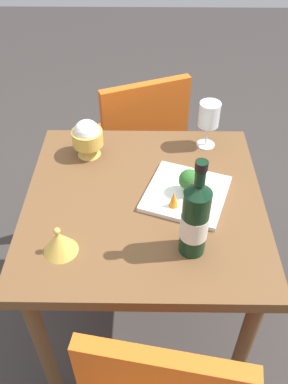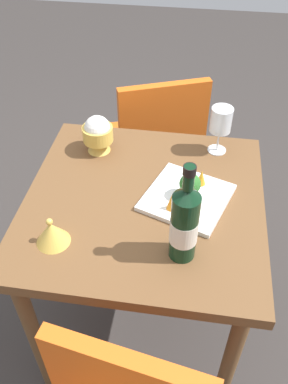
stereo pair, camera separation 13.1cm
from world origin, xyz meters
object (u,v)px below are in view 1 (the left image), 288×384
object	(u,v)px
rice_bowl_lid	(59,242)
serving_plate	(186,193)
wine_glass	(209,116)
broccoli_floret	(189,180)
chair_near_window	(140,137)
carrot_garnish_left	(198,172)
carrot_garnish_right	(174,199)
wine_bottle	(195,219)
rice_bowl	(88,137)

from	to	relation	value
rice_bowl_lid	serving_plate	xyz separation A→B (m)	(-0.23, 0.37, -0.03)
wine_glass	broccoli_floret	world-z (taller)	wine_glass
wine_glass	chair_near_window	bearing A→B (deg)	-144.21
chair_near_window	wine_glass	size ratio (longest dim) A/B	4.75
serving_plate	carrot_garnish_left	bearing A→B (deg)	148.39
carrot_garnish_left	carrot_garnish_right	size ratio (longest dim) A/B	0.94
wine_glass	carrot_garnish_right	bearing A→B (deg)	-21.59
wine_bottle	rice_bowl	world-z (taller)	wine_bottle
rice_bowl_lid	wine_glass	bearing A→B (deg)	137.90
chair_near_window	broccoli_floret	size ratio (longest dim) A/B	9.91
wine_bottle	rice_bowl	bearing A→B (deg)	-142.13
carrot_garnish_right	rice_bowl_lid	bearing A→B (deg)	-62.59
carrot_garnish_left	rice_bowl_lid	bearing A→B (deg)	-53.98
carrot_garnish_right	carrot_garnish_left	bearing A→B (deg)	146.82
rice_bowl_lid	serving_plate	size ratio (longest dim) A/B	0.31
wine_glass	rice_bowl_lid	xyz separation A→B (m)	(0.51, -0.46, -0.09)
wine_glass	rice_bowl	distance (m)	0.44
wine_glass	serving_plate	bearing A→B (deg)	-18.07
wine_glass	rice_bowl	xyz separation A→B (m)	(0.06, -0.43, -0.05)
wine_bottle	wine_glass	distance (m)	0.51
serving_plate	carrot_garnish_right	world-z (taller)	carrot_garnish_right
carrot_garnish_right	wine_bottle	bearing A→B (deg)	16.23
chair_near_window	broccoli_floret	world-z (taller)	broccoli_floret
rice_bowl	rice_bowl_lid	distance (m)	0.45
carrot_garnish_right	serving_plate	bearing A→B (deg)	145.30
broccoli_floret	carrot_garnish_left	distance (m)	0.08
broccoli_floret	carrot_garnish_left	xyz separation A→B (m)	(-0.07, 0.03, -0.02)
broccoli_floret	carrot_garnish_right	xyz separation A→B (m)	(0.06, -0.05, -0.02)
rice_bowl	carrot_garnish_right	world-z (taller)	rice_bowl
wine_bottle	chair_near_window	bearing A→B (deg)	-168.92
serving_plate	carrot_garnish_right	distance (m)	0.09
wine_bottle	carrot_garnish_left	xyz separation A→B (m)	(-0.29, 0.04, -0.08)
chair_near_window	serving_plate	xyz separation A→B (m)	(0.63, 0.17, 0.23)
rice_bowl_lid	broccoli_floret	bearing A→B (deg)	121.79
rice_bowl_lid	broccoli_floret	size ratio (longest dim) A/B	1.17
serving_plate	carrot_garnish_right	size ratio (longest dim) A/B	5.45
wine_bottle	broccoli_floret	bearing A→B (deg)	178.85
chair_near_window	wine_bottle	distance (m)	0.94
chair_near_window	serving_plate	size ratio (longest dim) A/B	2.66
rice_bowl_lid	carrot_garnish_left	world-z (taller)	rice_bowl_lid
broccoli_floret	chair_near_window	bearing A→B (deg)	-164.78
rice_bowl	broccoli_floret	xyz separation A→B (m)	(0.22, 0.35, -0.01)
wine_glass	rice_bowl_lid	distance (m)	0.70
rice_bowl	carrot_garnish_right	xyz separation A→B (m)	(0.28, 0.30, -0.03)
serving_plate	broccoli_floret	xyz separation A→B (m)	(0.00, 0.01, 0.06)
chair_near_window	rice_bowl_lid	distance (m)	0.93
wine_bottle	carrot_garnish_left	bearing A→B (deg)	172.39
wine_bottle	carrot_garnish_right	distance (m)	0.18
broccoli_floret	carrot_garnish_right	bearing A→B (deg)	-38.19
rice_bowl_lid	carrot_garnish_left	distance (m)	0.51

